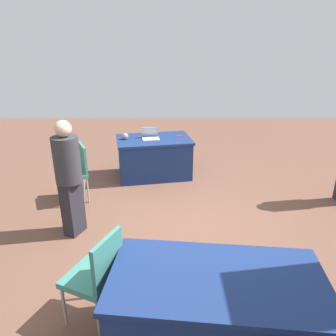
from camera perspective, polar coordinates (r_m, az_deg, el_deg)
ground_plane at (r=4.49m, az=2.36°, el=-11.94°), size 14.40×14.40×0.00m
table_foreground at (r=6.22m, az=-2.51°, el=1.98°), size 1.55×1.15×0.76m
table_mid_right at (r=2.93m, az=8.45°, el=-24.45°), size 1.81×1.07×0.76m
chair_tucked_left at (r=3.07m, az=-12.58°, el=-17.98°), size 0.58×0.58×0.96m
chair_tucked_right at (r=5.40m, az=-16.15°, el=-0.25°), size 0.58×0.58×0.95m
person_presenter at (r=4.33m, az=-17.44°, el=-1.03°), size 0.45×0.45×1.60m
laptop_silver at (r=6.07m, az=-3.15°, el=5.63°), size 0.36×0.34×0.21m
yarn_ball at (r=6.08m, az=-7.72°, el=5.68°), size 0.12×0.12×0.12m
scissors_red at (r=6.27m, az=2.16°, el=5.83°), size 0.18×0.10×0.01m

